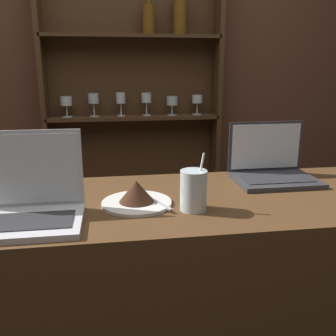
% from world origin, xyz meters
% --- Properties ---
extents(bar_counter, '(1.87, 0.59, 0.95)m').
position_xyz_m(bar_counter, '(0.00, 0.30, 0.48)').
color(bar_counter, '#4C3019').
rests_on(bar_counter, ground_plane).
extents(back_wall, '(7.00, 0.06, 2.70)m').
position_xyz_m(back_wall, '(0.00, 1.62, 1.35)').
color(back_wall, brown).
rests_on(back_wall, ground_plane).
extents(back_shelf, '(1.10, 0.18, 1.95)m').
position_xyz_m(back_shelf, '(0.09, 1.54, 1.02)').
color(back_shelf, '#472D19').
rests_on(back_shelf, ground_plane).
extents(laptop_near, '(0.31, 0.23, 0.25)m').
position_xyz_m(laptop_near, '(-0.31, 0.18, 1.01)').
color(laptop_near, silver).
rests_on(laptop_near, bar_counter).
extents(laptop_far, '(0.31, 0.23, 0.22)m').
position_xyz_m(laptop_far, '(0.55, 0.46, 1.00)').
color(laptop_far, '#333338').
rests_on(laptop_far, bar_counter).
extents(cake_plate, '(0.23, 0.23, 0.08)m').
position_xyz_m(cake_plate, '(0.01, 0.26, 0.98)').
color(cake_plate, silver).
rests_on(cake_plate, bar_counter).
extents(water_glass, '(0.08, 0.08, 0.18)m').
position_xyz_m(water_glass, '(0.18, 0.19, 1.02)').
color(water_glass, silver).
rests_on(water_glass, bar_counter).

